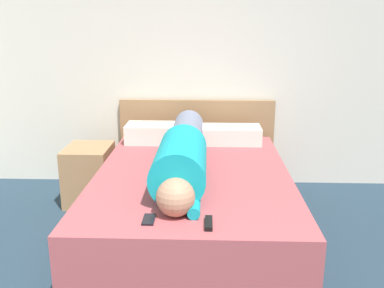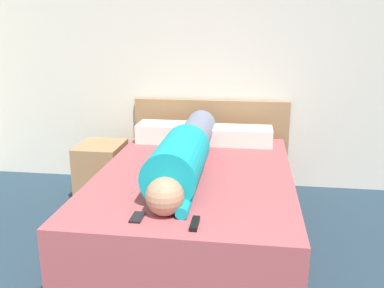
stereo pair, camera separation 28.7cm
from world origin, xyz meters
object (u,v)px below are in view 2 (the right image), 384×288
at_px(bed, 195,205).
at_px(cell_phone, 137,217).
at_px(pillow_second, 238,136).
at_px(nightstand, 102,171).
at_px(pillow_near_headboard, 173,133).
at_px(person_lying, 186,152).
at_px(tv_remote, 195,224).

bearing_deg(bed, cell_phone, -104.54).
relative_size(bed, cell_phone, 15.66).
height_order(bed, pillow_second, pillow_second).
height_order(nightstand, pillow_near_headboard, pillow_near_headboard).
xyz_separation_m(person_lying, pillow_second, (0.35, 0.81, -0.07)).
distance_m(bed, pillow_second, 0.91).
bearing_deg(person_lying, pillow_near_headboard, 106.74).
xyz_separation_m(bed, pillow_second, (0.28, 0.80, 0.33)).
bearing_deg(pillow_near_headboard, bed, -68.80).
bearing_deg(cell_phone, pillow_second, 73.10).
xyz_separation_m(person_lying, tv_remote, (0.18, -0.85, -0.14)).
relative_size(nightstand, cell_phone, 3.92).
relative_size(pillow_second, tv_remote, 3.99).
distance_m(pillow_near_headboard, tv_remote, 1.71).
xyz_separation_m(pillow_second, cell_phone, (-0.49, -1.61, -0.07)).
height_order(nightstand, tv_remote, tv_remote).
xyz_separation_m(pillow_near_headboard, tv_remote, (0.42, -1.66, -0.07)).
bearing_deg(bed, nightstand, 145.53).
bearing_deg(pillow_near_headboard, pillow_second, 0.00).
distance_m(person_lying, tv_remote, 0.88).
relative_size(person_lying, pillow_near_headboard, 2.89).
relative_size(nightstand, pillow_near_headboard, 0.81).
distance_m(nightstand, person_lying, 1.18).
relative_size(pillow_second, cell_phone, 4.60).
distance_m(person_lying, pillow_second, 0.88).
distance_m(nightstand, tv_remote, 1.86).
distance_m(pillow_second, tv_remote, 1.67).
relative_size(bed, person_lying, 1.12).
height_order(person_lying, pillow_second, person_lying).
xyz_separation_m(bed, nightstand, (-0.95, 0.65, -0.01)).
bearing_deg(bed, pillow_second, 70.78).
height_order(nightstand, pillow_second, pillow_second).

